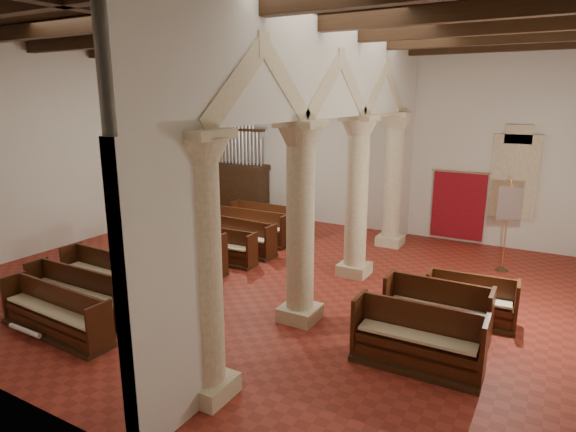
# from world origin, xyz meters

# --- Properties ---
(floor) EXTENTS (14.00, 14.00, 0.00)m
(floor) POSITION_xyz_m (0.00, 0.00, 0.00)
(floor) COLOR maroon
(floor) RESTS_ON ground
(ceiling) EXTENTS (14.00, 14.00, 0.00)m
(ceiling) POSITION_xyz_m (0.00, 0.00, 6.00)
(ceiling) COLOR black
(ceiling) RESTS_ON wall_back
(wall_back) EXTENTS (14.00, 0.02, 6.00)m
(wall_back) POSITION_xyz_m (0.00, 6.00, 3.00)
(wall_back) COLOR silver
(wall_back) RESTS_ON floor
(wall_front) EXTENTS (14.00, 0.02, 6.00)m
(wall_front) POSITION_xyz_m (0.00, -6.00, 3.00)
(wall_front) COLOR silver
(wall_front) RESTS_ON floor
(wall_left) EXTENTS (0.02, 12.00, 6.00)m
(wall_left) POSITION_xyz_m (-7.00, 0.00, 3.00)
(wall_left) COLOR silver
(wall_left) RESTS_ON floor
(ceiling_beams) EXTENTS (13.80, 11.80, 0.30)m
(ceiling_beams) POSITION_xyz_m (0.00, 0.00, 5.82)
(ceiling_beams) COLOR #352311
(ceiling_beams) RESTS_ON wall_back
(arcade) EXTENTS (0.90, 11.90, 6.00)m
(arcade) POSITION_xyz_m (1.80, 0.00, 3.56)
(arcade) COLOR beige
(arcade) RESTS_ON floor
(window_back) EXTENTS (1.00, 0.03, 2.20)m
(window_back) POSITION_xyz_m (5.00, 5.98, 2.20)
(window_back) COLOR #387F6B
(window_back) RESTS_ON wall_back
(pipe_organ) EXTENTS (2.10, 0.85, 4.40)m
(pipe_organ) POSITION_xyz_m (-4.50, 5.50, 1.37)
(pipe_organ) COLOR #352311
(pipe_organ) RESTS_ON floor
(lectern) EXTENTS (0.62, 0.66, 1.26)m
(lectern) POSITION_xyz_m (-1.93, 5.21, 0.52)
(lectern) COLOR #3B2613
(lectern) RESTS_ON floor
(dossal_curtain) EXTENTS (1.80, 0.07, 2.17)m
(dossal_curtain) POSITION_xyz_m (3.50, 5.92, 1.17)
(dossal_curtain) COLOR maroon
(dossal_curtain) RESTS_ON floor
(processional_banner) EXTENTS (0.55, 0.70, 2.44)m
(processional_banner) POSITION_xyz_m (5.11, 3.75, 0.81)
(processional_banner) COLOR #352311
(processional_banner) RESTS_ON floor
(hymnal_box_a) EXTENTS (0.42, 0.37, 0.36)m
(hymnal_box_a) POSITION_xyz_m (-1.00, -3.68, 0.28)
(hymnal_box_a) COLOR navy
(hymnal_box_a) RESTS_ON floor
(hymnal_box_b) EXTENTS (0.33, 0.27, 0.33)m
(hymnal_box_b) POSITION_xyz_m (-0.74, -2.96, 0.26)
(hymnal_box_b) COLOR navy
(hymnal_box_b) RESTS_ON floor
(hymnal_box_c) EXTENTS (0.37, 0.33, 0.31)m
(hymnal_box_c) POSITION_xyz_m (-1.55, -0.95, 0.25)
(hymnal_box_c) COLOR #162E9C
(hymnal_box_c) RESTS_ON floor
(tube_heater_a) EXTENTS (0.92, 0.10, 0.09)m
(tube_heater_a) POSITION_xyz_m (-2.39, -4.79, 0.16)
(tube_heater_a) COLOR white
(tube_heater_a) RESTS_ON floor
(tube_heater_b) EXTENTS (1.09, 0.48, 0.11)m
(tube_heater_b) POSITION_xyz_m (-2.59, -3.06, 0.16)
(tube_heater_b) COLOR silver
(tube_heater_b) RESTS_ON floor
(nave_pew_0) EXTENTS (2.83, 0.76, 0.95)m
(nave_pew_0) POSITION_xyz_m (-2.01, -4.40, 0.31)
(nave_pew_0) COLOR #352311
(nave_pew_0) RESTS_ON floor
(nave_pew_1) EXTENTS (2.85, 0.66, 0.99)m
(nave_pew_1) POSITION_xyz_m (-2.32, -3.60, 0.33)
(nave_pew_1) COLOR #352311
(nave_pew_1) RESTS_ON floor
(nave_pew_2) EXTENTS (2.84, 0.79, 1.02)m
(nave_pew_2) POSITION_xyz_m (-2.59, -2.59, 0.34)
(nave_pew_2) COLOR #352311
(nave_pew_2) RESTS_ON floor
(nave_pew_3) EXTENTS (2.96, 0.91, 1.09)m
(nave_pew_3) POSITION_xyz_m (-2.13, -1.23, 0.36)
(nave_pew_3) COLOR #352311
(nave_pew_3) RESTS_ON floor
(nave_pew_4) EXTENTS (3.01, 0.78, 1.14)m
(nave_pew_4) POSITION_xyz_m (-2.53, -0.47, 0.38)
(nave_pew_4) COLOR #352311
(nave_pew_4) RESTS_ON floor
(nave_pew_5) EXTENTS (2.81, 0.75, 0.95)m
(nave_pew_5) POSITION_xyz_m (-2.15, 0.56, 0.31)
(nave_pew_5) COLOR #352311
(nave_pew_5) RESTS_ON floor
(nave_pew_6) EXTENTS (2.99, 0.84, 0.99)m
(nave_pew_6) POSITION_xyz_m (-2.16, 1.55, 0.33)
(nave_pew_6) COLOR #352311
(nave_pew_6) RESTS_ON floor
(nave_pew_7) EXTENTS (2.82, 0.72, 1.03)m
(nave_pew_7) POSITION_xyz_m (-2.27, 2.58, 0.34)
(nave_pew_7) COLOR #352311
(nave_pew_7) RESTS_ON floor
(nave_pew_8) EXTENTS (2.84, 0.70, 0.97)m
(nave_pew_8) POSITION_xyz_m (-2.22, 3.78, 0.32)
(nave_pew_8) COLOR #352311
(nave_pew_8) RESTS_ON floor
(aisle_pew_0) EXTENTS (2.18, 0.78, 1.11)m
(aisle_pew_0) POSITION_xyz_m (4.38, -2.13, 0.37)
(aisle_pew_0) COLOR #352311
(aisle_pew_0) RESTS_ON floor
(aisle_pew_1) EXTENTS (1.97, 0.75, 1.10)m
(aisle_pew_1) POSITION_xyz_m (4.41, -0.84, 0.37)
(aisle_pew_1) COLOR #352311
(aisle_pew_1) RESTS_ON floor
(aisle_pew_2) EXTENTS (1.79, 0.78, 1.00)m
(aisle_pew_2) POSITION_xyz_m (4.88, 0.10, 0.34)
(aisle_pew_2) COLOR #352311
(aisle_pew_2) RESTS_ON floor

